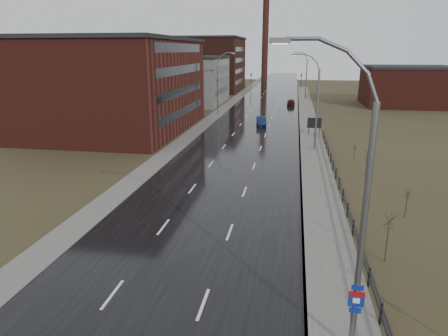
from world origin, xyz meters
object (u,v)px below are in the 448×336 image
at_px(streetlight_main, 356,212).
at_px(car_far, 291,102).
at_px(billboard, 314,123).
at_px(car_near, 261,121).

distance_m(streetlight_main, car_far, 75.74).
xyz_separation_m(billboard, car_near, (-8.04, 6.27, -1.00)).
bearing_deg(billboard, car_near, 142.06).
relative_size(streetlight_main, billboard, 4.80).
bearing_deg(car_far, billboard, 96.35).
bearing_deg(billboard, car_far, 96.48).
xyz_separation_m(car_near, car_far, (4.41, 25.69, 0.01)).
relative_size(car_near, car_far, 1.02).
xyz_separation_m(streetlight_main, car_near, (-7.42, 49.79, -5.36)).
bearing_deg(billboard, streetlight_main, -90.83).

